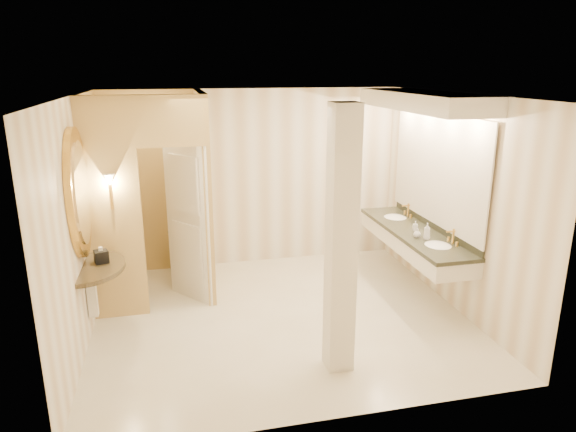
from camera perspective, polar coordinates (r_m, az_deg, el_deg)
The scene contains 16 objects.
floor at distance 6.53m, azimuth -0.80°, elevation -11.12°, with size 4.50×4.50×0.00m, color white.
ceiling at distance 5.81m, azimuth -0.90°, elevation 13.26°, with size 4.50×4.50×0.00m, color white.
wall_back at distance 7.94m, azimuth -3.88°, elevation 4.20°, with size 4.50×0.02×2.70m, color white.
wall_front at distance 4.21m, azimuth 4.92°, elevation -6.95°, with size 4.50×0.02×2.70m, color white.
wall_left at distance 6.00m, azimuth -22.36°, elevation -1.00°, with size 0.02×4.00×2.70m, color white.
wall_right at distance 6.85m, azimuth 17.90°, elevation 1.48°, with size 0.02×4.00×2.70m, color white.
toilet_closet at distance 6.83m, azimuth -11.91°, elevation 2.20°, with size 1.50×1.55×2.70m.
wall_sconce at distance 6.28m, azimuth -19.22°, elevation 3.66°, with size 0.14×0.14×0.42m.
vanity at distance 7.00m, azimuth 14.53°, elevation 4.40°, with size 0.75×2.54×2.09m.
console_shelf at distance 6.03m, azimuth -21.96°, elevation -0.88°, with size 1.09×1.09×2.00m.
pillar at distance 5.02m, azimuth 5.94°, elevation -3.05°, with size 0.26×0.26×2.70m, color silver.
tissue_box at distance 6.17m, azimuth -20.03°, elevation -4.25°, with size 0.14×0.14×0.14m, color black.
toilet at distance 7.75m, azimuth -11.54°, elevation -3.63°, with size 0.46×0.81×0.83m, color white.
soap_bottle_a at distance 7.12m, azimuth 13.97°, elevation -1.07°, with size 0.06×0.06×0.13m, color beige.
soap_bottle_b at distance 6.84m, azimuth 14.17°, elevation -1.85°, with size 0.10×0.10×0.12m, color silver.
soap_bottle_c at distance 6.79m, azimuth 15.19°, elevation -1.64°, with size 0.08×0.08×0.22m, color #C6B28C.
Camera 1 is at (-1.21, -5.67, 3.00)m, focal length 32.00 mm.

